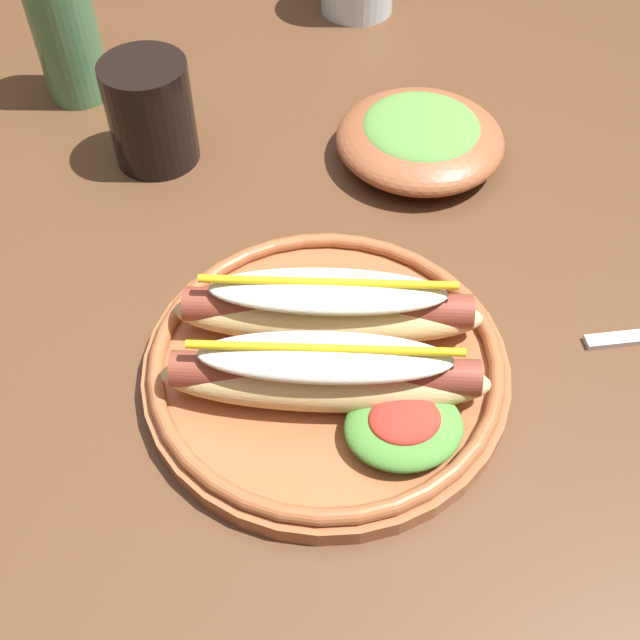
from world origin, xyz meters
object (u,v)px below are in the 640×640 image
object	(u,v)px
side_bowl	(420,137)
glass_bottle	(62,17)
soda_cup	(151,113)
hot_dog_plate	(329,358)

from	to	relation	value
side_bowl	glass_bottle	bearing A→B (deg)	153.76
side_bowl	soda_cup	bearing A→B (deg)	170.51
glass_bottle	soda_cup	bearing A→B (deg)	-56.74
glass_bottle	side_bowl	world-z (taller)	glass_bottle
hot_dog_plate	soda_cup	size ratio (longest dim) A/B	2.74
glass_bottle	hot_dog_plate	bearing A→B (deg)	-63.91
soda_cup	side_bowl	distance (m)	0.25
hot_dog_plate	glass_bottle	distance (m)	0.46
hot_dog_plate	side_bowl	bearing A→B (deg)	62.62
hot_dog_plate	glass_bottle	world-z (taller)	glass_bottle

